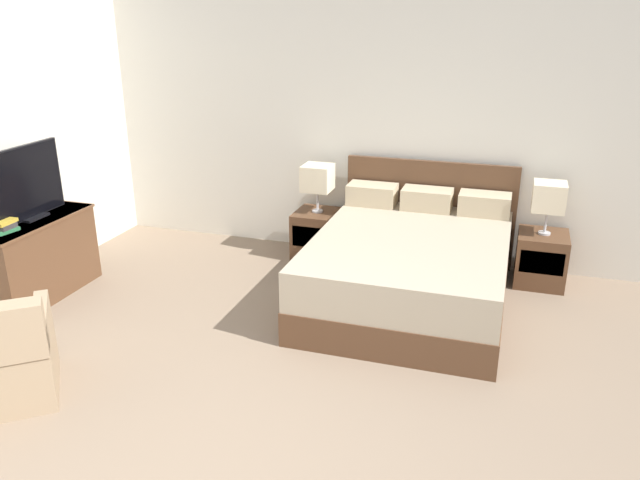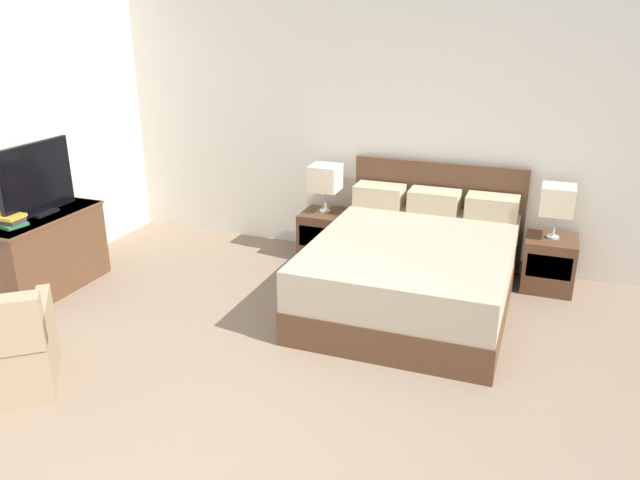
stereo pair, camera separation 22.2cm
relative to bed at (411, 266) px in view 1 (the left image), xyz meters
The scene contains 10 objects.
wall_back 1.63m from the bed, 118.40° to the left, with size 6.93×0.06×2.82m, color silver.
bed is the anchor object (origin of this frame).
nightstand_left 1.32m from the bed, 145.60° to the left, with size 0.45×0.47×0.49m.
nightstand_right 1.32m from the bed, 34.40° to the left, with size 0.45×0.47×0.49m.
table_lamp_left 1.41m from the bed, 145.55° to the left, with size 0.28×0.28×0.48m.
table_lamp_right 1.41m from the bed, 34.45° to the left, with size 0.28×0.28×0.48m.
dresser 3.30m from the bed, 164.05° to the right, with size 0.51×1.14×0.72m.
tv 3.36m from the bed, 164.86° to the right, with size 0.18×0.81×0.63m.
book_red_cover 3.41m from the bed, 159.11° to the right, with size 0.23×0.19×0.03m, color #2D7042.
book_blue_cover 3.41m from the bed, 159.10° to the right, with size 0.21×0.15×0.04m, color #383333.
Camera 1 is at (1.35, -2.13, 2.41)m, focal length 35.00 mm.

